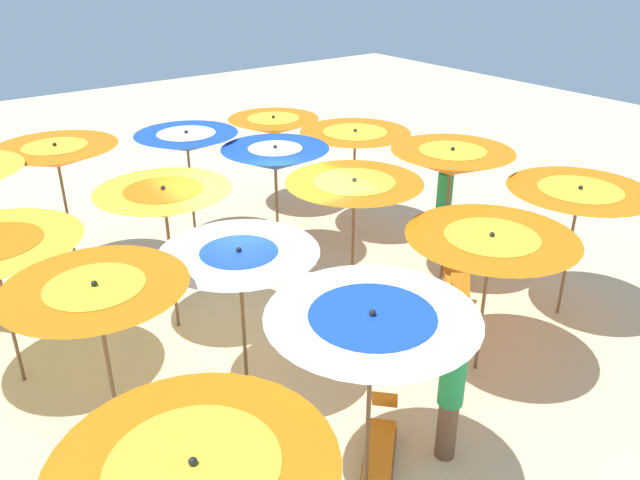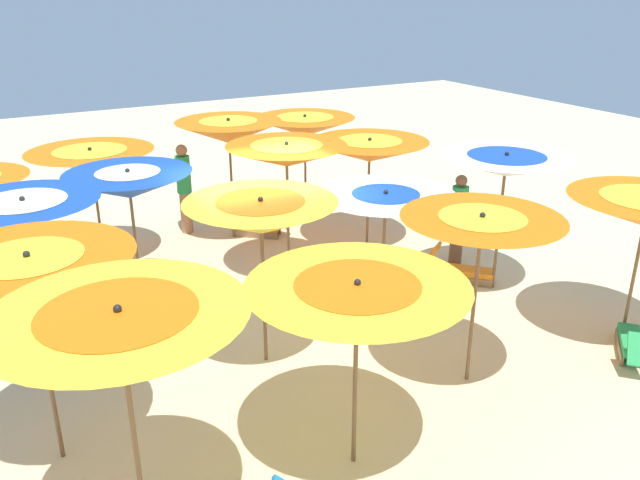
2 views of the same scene
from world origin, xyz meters
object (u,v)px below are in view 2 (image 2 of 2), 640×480
Objects in this scene: beach_umbrella_3 at (305,126)px; lounger_2 at (260,227)px; beach_umbrella_5 at (385,205)px; beach_umbrella_6 at (287,155)px; lounger_1 at (632,344)px; beach_umbrella_8 at (357,303)px; beachgoer_0 at (184,187)px; beach_umbrella_2 at (370,151)px; beach_umbrella_13 at (30,274)px; beach_umbrella_9 at (261,217)px; beach_umbrella_1 at (506,165)px; beach_umbrella_12 at (121,334)px; beach_umbrella_4 at (481,232)px; beachgoer_1 at (458,218)px; lounger_3 at (460,270)px; beach_umbrella_7 at (229,132)px; beach_umbrella_11 at (91,159)px; beach_umbrella_14 at (25,213)px; beach_umbrella_10 at (129,185)px.

beach_umbrella_3 reaches higher than lounger_2.
lounger_2 is (4.31, 0.10, -1.73)m from beach_umbrella_5.
beach_umbrella_6 is 2.19× the size of lounger_1.
beach_umbrella_3 is at bearing -24.36° from beach_umbrella_8.
beachgoer_0 is (7.79, 3.91, 0.80)m from lounger_1.
beach_umbrella_13 is (-3.67, 6.44, 0.33)m from beach_umbrella_2.
beach_umbrella_13 reaches higher than beach_umbrella_9.
lounger_1 is (-2.63, -0.14, -1.98)m from beach_umbrella_1.
beachgoer_0 is at bearing -20.98° from beach_umbrella_12.
beach_umbrella_4 reaches higher than beachgoer_1.
beach_umbrella_1 reaches higher than lounger_1.
lounger_1 is 0.98× the size of lounger_3.
beach_umbrella_7 reaches higher than beach_umbrella_2.
beach_umbrella_4 is 0.95× the size of beach_umbrella_13.
beach_umbrella_12 is 1.35× the size of beachgoer_0.
beach_umbrella_8 is 5.41m from lounger_3.
beach_umbrella_3 is at bearing -82.71° from beach_umbrella_11.
beach_umbrella_1 reaches higher than beach_umbrella_4.
lounger_3 is (-3.70, -2.19, 0.01)m from lounger_2.
beach_umbrella_1 is 2.06m from lounger_3.
beach_umbrella_5 is at bearing -168.17° from beach_umbrella_6.
beach_umbrella_1 is 1.02× the size of beach_umbrella_14.
lounger_1 is 8.75m from beachgoer_0.
beach_umbrella_14 is (1.45, 7.05, -0.05)m from beach_umbrella_1.
beach_umbrella_7 reaches higher than beach_umbrella_4.
beach_umbrella_8 is 4.90m from lounger_1.
beach_umbrella_13 is at bearing 175.43° from beach_umbrella_14.
beach_umbrella_12 is (-0.05, 2.31, 0.32)m from beach_umbrella_8.
beach_umbrella_7 is at bearing -16.87° from beach_umbrella_9.
beach_umbrella_1 is at bearing -87.60° from beach_umbrella_5.
beach_umbrella_1 is 2.12× the size of lounger_2.
beach_umbrella_2 is at bearing -50.63° from beach_umbrella_9.
beach_umbrella_7 is 1.05× the size of beach_umbrella_14.
beachgoer_0 is (0.70, -1.87, -0.99)m from beach_umbrella_11.
beach_umbrella_14 is (4.05, 0.31, -0.15)m from beach_umbrella_12.
beach_umbrella_13 is 2.22× the size of lounger_1.
beach_umbrella_14 is at bearing 33.21° from beach_umbrella_8.
lounger_2 reaches higher than lounger_1.
beach_umbrella_6 is 1.08× the size of beach_umbrella_10.
beach_umbrella_7 is 5.00m from beach_umbrella_14.
beachgoer_0 reaches higher than lounger_3.
beachgoer_0 is at bearing 173.15° from lounger_3.
beach_umbrella_7 is 7.10m from beach_umbrella_8.
beach_umbrella_7 is at bearing 107.76° from beach_umbrella_3.
beach_umbrella_3 reaches higher than lounger_3.
beach_umbrella_7 is 2.09m from lounger_2.
beach_umbrella_10 is at bearing 128.89° from beach_umbrella_7.
beach_umbrella_12 is 1.08× the size of beach_umbrella_14.
beach_umbrella_1 is 0.94× the size of beach_umbrella_12.
beach_umbrella_5 is 2.77m from lounger_3.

